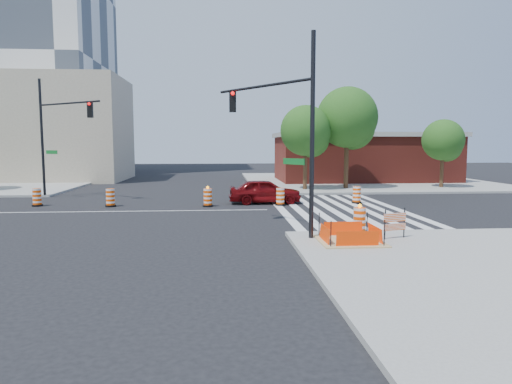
# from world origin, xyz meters

# --- Properties ---
(ground) EXTENTS (120.00, 120.00, 0.00)m
(ground) POSITION_xyz_m (0.00, 0.00, 0.00)
(ground) COLOR black
(ground) RESTS_ON ground
(sidewalk_ne) EXTENTS (22.00, 22.00, 0.15)m
(sidewalk_ne) POSITION_xyz_m (18.00, 18.00, 0.07)
(sidewalk_ne) COLOR gray
(sidewalk_ne) RESTS_ON ground
(crosswalk_east) EXTENTS (6.75, 13.50, 0.01)m
(crosswalk_east) POSITION_xyz_m (10.95, 0.00, 0.01)
(crosswalk_east) COLOR silver
(crosswalk_east) RESTS_ON ground
(lane_centerline) EXTENTS (14.00, 0.12, 0.01)m
(lane_centerline) POSITION_xyz_m (0.00, 0.00, 0.01)
(lane_centerline) COLOR silver
(lane_centerline) RESTS_ON ground
(excavation_pit) EXTENTS (2.20, 2.20, 0.90)m
(excavation_pit) POSITION_xyz_m (9.00, -9.00, 0.22)
(excavation_pit) COLOR tan
(excavation_pit) RESTS_ON ground
(brick_storefront) EXTENTS (16.50, 8.50, 4.60)m
(brick_storefront) POSITION_xyz_m (18.00, 18.00, 2.32)
(brick_storefront) COLOR maroon
(brick_storefront) RESTS_ON ground
(beige_midrise) EXTENTS (14.00, 10.00, 10.00)m
(beige_midrise) POSITION_xyz_m (-12.00, 22.00, 5.00)
(beige_midrise) COLOR tan
(beige_midrise) RESTS_ON ground
(red_coupe) EXTENTS (4.37, 1.86, 1.47)m
(red_coupe) POSITION_xyz_m (7.14, 2.70, 0.74)
(red_coupe) COLOR #61080A
(red_coupe) RESTS_ON ground
(signal_pole_se) EXTENTS (3.34, 4.59, 7.34)m
(signal_pole_se) POSITION_xyz_m (6.88, -7.00, 4.51)
(signal_pole_se) COLOR black
(signal_pole_se) RESTS_ON ground
(signal_pole_nw) EXTENTS (4.79, 3.49, 7.67)m
(signal_pole_nw) POSITION_xyz_m (-6.02, 6.14, 4.71)
(signal_pole_nw) COLOR black
(signal_pole_nw) RESTS_ON ground
(pit_drum) EXTENTS (0.58, 0.58, 1.14)m
(pit_drum) POSITION_xyz_m (9.78, -7.56, 0.62)
(pit_drum) COLOR black
(pit_drum) RESTS_ON ground
(barricade) EXTENTS (0.91, 0.31, 1.10)m
(barricade) POSITION_xyz_m (10.78, -8.55, 0.75)
(barricade) COLOR #F44B05
(barricade) RESTS_ON ground
(tree_north_c) EXTENTS (3.80, 3.80, 6.46)m
(tree_north_c) POSITION_xyz_m (10.91, 9.66, 4.34)
(tree_north_c) COLOR #382314
(tree_north_c) RESTS_ON ground
(tree_north_d) EXTENTS (4.67, 4.67, 7.93)m
(tree_north_d) POSITION_xyz_m (14.27, 10.39, 5.33)
(tree_north_d) COLOR #382314
(tree_north_d) RESTS_ON ground
(tree_north_e) EXTENTS (3.25, 3.23, 5.50)m
(tree_north_e) POSITION_xyz_m (21.99, 10.44, 3.69)
(tree_north_e) COLOR #382314
(tree_north_e) RESTS_ON ground
(median_drum_1) EXTENTS (0.60, 0.60, 1.02)m
(median_drum_1) POSITION_xyz_m (-6.02, 2.45, 0.48)
(median_drum_1) COLOR black
(median_drum_1) RESTS_ON ground
(median_drum_2) EXTENTS (0.60, 0.60, 1.02)m
(median_drum_2) POSITION_xyz_m (-1.77, 1.92, 0.48)
(median_drum_2) COLOR black
(median_drum_2) RESTS_ON ground
(median_drum_3) EXTENTS (0.60, 0.60, 1.18)m
(median_drum_3) POSITION_xyz_m (3.76, 1.52, 0.49)
(median_drum_3) COLOR black
(median_drum_3) RESTS_ON ground
(median_drum_4) EXTENTS (0.60, 0.60, 1.02)m
(median_drum_4) POSITION_xyz_m (7.94, 1.66, 0.48)
(median_drum_4) COLOR black
(median_drum_4) RESTS_ON ground
(median_drum_5) EXTENTS (0.60, 0.60, 1.02)m
(median_drum_5) POSITION_xyz_m (12.65, 2.27, 0.48)
(median_drum_5) COLOR black
(median_drum_5) RESTS_ON ground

